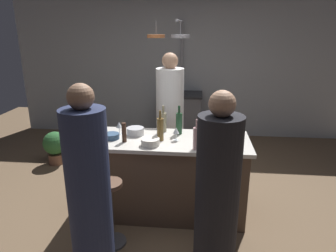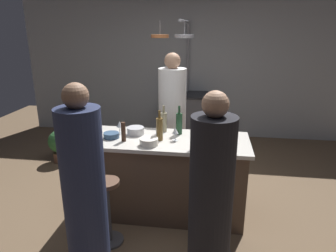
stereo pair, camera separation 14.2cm
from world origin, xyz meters
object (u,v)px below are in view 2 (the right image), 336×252
(wine_glass_near_right_guest, at_px, (119,125))
(bar_stool_right, at_px, (218,218))
(wine_bottle_dark, at_px, (216,131))
(wine_bottle_white, at_px, (164,122))
(potted_plant, at_px, (60,144))
(mixing_bowl_blue, at_px, (111,135))
(wine_bottle_amber, at_px, (159,129))
(wine_bottle_green, at_px, (179,123))
(wine_glass_near_left_guest, at_px, (205,129))
(wine_glass_by_chef, at_px, (175,131))
(wine_bottle_rose, at_px, (195,138))
(stove_range, at_px, (185,117))
(guest_left, at_px, (84,191))
(bar_stool_left, at_px, (108,209))
(guest_right, at_px, (211,201))
(mixing_bowl_steel, at_px, (136,131))
(mixing_bowl_ceramic, at_px, (149,142))
(chef, at_px, (172,123))
(pepper_mill, at_px, (123,132))

(wine_glass_near_right_guest, bearing_deg, bar_stool_right, -32.62)
(wine_bottle_dark, distance_m, wine_bottle_white, 0.67)
(potted_plant, bearing_deg, mixing_bowl_blue, -43.31)
(wine_bottle_amber, distance_m, mixing_bowl_blue, 0.55)
(wine_bottle_green, xyz_separation_m, wine_glass_near_left_guest, (0.30, -0.10, -0.02))
(wine_glass_near_left_guest, bearing_deg, wine_glass_by_chef, -157.91)
(potted_plant, bearing_deg, wine_bottle_rose, -32.66)
(stove_range, xyz_separation_m, guest_left, (-0.53, -3.45, 0.33))
(bar_stool_left, xyz_separation_m, wine_bottle_white, (0.42, 0.86, 0.64))
(guest_right, bearing_deg, wine_bottle_white, 114.91)
(guest_left, distance_m, wine_bottle_rose, 1.15)
(wine_glass_near_left_guest, relative_size, mixing_bowl_steel, 0.75)
(wine_bottle_rose, distance_m, wine_bottle_amber, 0.44)
(bar_stool_right, relative_size, mixing_bowl_blue, 3.98)
(bar_stool_right, xyz_separation_m, guest_left, (-1.10, -0.38, 0.40))
(guest_left, bearing_deg, wine_bottle_rose, 40.84)
(wine_bottle_white, distance_m, wine_glass_near_left_guest, 0.51)
(potted_plant, distance_m, wine_bottle_amber, 2.29)
(stove_range, height_order, wine_bottle_green, wine_bottle_green)
(potted_plant, height_order, mixing_bowl_steel, mixing_bowl_steel)
(guest_right, relative_size, mixing_bowl_steel, 8.45)
(mixing_bowl_ceramic, bearing_deg, wine_bottle_dark, 13.10)
(wine_bottle_dark, distance_m, mixing_bowl_ceramic, 0.71)
(wine_bottle_green, bearing_deg, stove_range, 93.07)
(bar_stool_right, xyz_separation_m, mixing_bowl_blue, (-1.18, 0.57, 0.55))
(wine_glass_near_right_guest, bearing_deg, wine_bottle_amber, -16.74)
(chef, height_order, wine_bottle_amber, chef)
(mixing_bowl_ceramic, distance_m, mixing_bowl_steel, 0.38)
(wine_bottle_rose, distance_m, mixing_bowl_steel, 0.78)
(wine_bottle_white, height_order, mixing_bowl_ceramic, wine_bottle_white)
(wine_bottle_amber, bearing_deg, guest_right, -58.60)
(mixing_bowl_blue, relative_size, mixing_bowl_steel, 0.88)
(wine_bottle_rose, bearing_deg, chef, 108.17)
(chef, relative_size, mixing_bowl_steel, 9.03)
(mixing_bowl_ceramic, bearing_deg, wine_bottle_amber, 62.39)
(mixing_bowl_blue, bearing_deg, pepper_mill, -26.38)
(stove_range, xyz_separation_m, bar_stool_right, (0.58, -3.07, -0.07))
(wine_bottle_white, height_order, wine_glass_near_right_guest, wine_bottle_white)
(stove_range, bearing_deg, wine_bottle_amber, -91.46)
(bar_stool_left, distance_m, wine_bottle_green, 1.20)
(wine_bottle_green, relative_size, wine_glass_by_chef, 2.24)
(wine_bottle_dark, height_order, wine_bottle_white, wine_bottle_dark)
(bar_stool_left, bearing_deg, bar_stool_right, 0.00)
(mixing_bowl_steel, bearing_deg, guest_left, -98.41)
(guest_left, xyz_separation_m, wine_glass_near_left_guest, (0.95, 1.09, 0.23))
(wine_bottle_amber, relative_size, wine_glass_near_right_guest, 2.25)
(bar_stool_right, xyz_separation_m, wine_glass_by_chef, (-0.47, 0.58, 0.63))
(stove_range, height_order, wine_glass_near_right_guest, wine_glass_near_right_guest)
(wine_glass_by_chef, bearing_deg, mixing_bowl_blue, -178.84)
(chef, relative_size, wine_bottle_white, 5.67)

